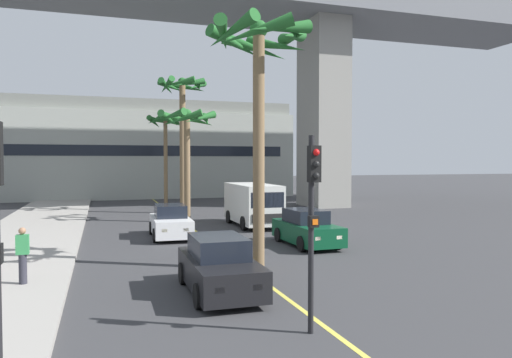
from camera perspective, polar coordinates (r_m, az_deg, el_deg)
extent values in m
cube|color=#DBCC4C|center=(25.27, -6.99, -6.21)|extent=(0.14, 56.00, 0.01)
cube|color=gray|center=(39.81, 7.91, 7.56)|extent=(2.80, 4.40, 14.88)
cube|color=#ADB2A8|center=(51.08, -12.56, 2.71)|extent=(28.88, 8.00, 8.44)
cube|color=gray|center=(51.36, -12.60, 8.09)|extent=(28.30, 7.20, 1.20)
cube|color=black|center=(47.09, -12.11, 3.28)|extent=(25.99, 0.04, 1.00)
cube|color=black|center=(13.68, -4.33, -10.89)|extent=(1.73, 4.11, 0.80)
cube|color=black|center=(13.69, -4.48, -7.98)|extent=(1.41, 2.06, 0.60)
cube|color=#F2EDCC|center=(11.90, 0.15, -12.62)|extent=(0.24, 0.08, 0.14)
cube|color=#F2EDCC|center=(11.67, -4.35, -12.93)|extent=(0.24, 0.08, 0.14)
cylinder|color=black|center=(12.76, 0.62, -13.04)|extent=(0.23, 0.64, 0.64)
cylinder|color=black|center=(12.38, -6.71, -13.54)|extent=(0.23, 0.64, 0.64)
cylinder|color=black|center=(15.13, -2.40, -10.63)|extent=(0.23, 0.64, 0.64)
cylinder|color=black|center=(14.81, -8.56, -10.93)|extent=(0.23, 0.64, 0.64)
cube|color=white|center=(23.59, -10.03, -5.40)|extent=(1.83, 4.15, 0.80)
cube|color=black|center=(23.66, -10.08, -3.72)|extent=(1.46, 2.09, 0.60)
cube|color=#F2EDCC|center=(21.66, -8.25, -5.93)|extent=(0.24, 0.09, 0.14)
cube|color=#F2EDCC|center=(21.56, -10.73, -5.99)|extent=(0.24, 0.09, 0.14)
cylinder|color=black|center=(22.48, -7.63, -6.43)|extent=(0.24, 0.65, 0.64)
cylinder|color=black|center=(22.31, -11.77, -6.53)|extent=(0.24, 0.65, 0.64)
cylinder|color=black|center=(24.97, -8.48, -5.58)|extent=(0.24, 0.65, 0.64)
cylinder|color=black|center=(24.82, -12.19, -5.65)|extent=(0.24, 0.65, 0.64)
cube|color=#0C4728|center=(21.19, 6.02, -6.24)|extent=(1.77, 4.13, 0.80)
cube|color=black|center=(21.23, 5.85, -4.37)|extent=(1.43, 2.07, 0.60)
cube|color=#F2EDCC|center=(19.61, 9.75, -6.79)|extent=(0.24, 0.08, 0.14)
cube|color=#F2EDCC|center=(19.18, 7.27, -6.98)|extent=(0.24, 0.08, 0.14)
cylinder|color=black|center=(20.46, 9.59, -7.30)|extent=(0.23, 0.64, 0.64)
cylinder|color=black|center=(19.75, 5.43, -7.62)|extent=(0.23, 0.64, 0.64)
cylinder|color=black|center=(22.70, 6.52, -6.34)|extent=(0.23, 0.64, 0.64)
cylinder|color=black|center=(22.07, 2.70, -6.58)|extent=(0.23, 0.64, 0.64)
cube|color=silver|center=(27.22, -0.40, -2.82)|extent=(2.02, 5.21, 2.10)
cube|color=black|center=(24.77, 1.35, -2.50)|extent=(1.80, 0.09, 0.80)
cube|color=black|center=(24.80, 1.39, -4.65)|extent=(1.70, 0.07, 0.44)
cylinder|color=black|center=(26.15, 2.61, -5.08)|extent=(0.26, 0.76, 0.76)
cylinder|color=black|center=(25.56, -1.41, -5.24)|extent=(0.26, 0.76, 0.76)
cylinder|color=black|center=(29.08, 0.48, -4.35)|extent=(0.26, 0.76, 0.76)
cylinder|color=black|center=(28.55, -3.16, -4.47)|extent=(0.26, 0.76, 0.76)
cylinder|color=black|center=(10.33, 6.50, -6.57)|extent=(0.12, 0.12, 4.20)
cube|color=black|center=(10.09, 6.86, 1.77)|extent=(0.24, 0.20, 0.76)
sphere|color=red|center=(10.00, 7.11, 3.14)|extent=(0.14, 0.14, 0.14)
sphere|color=black|center=(10.00, 7.10, 1.77)|extent=(0.14, 0.14, 0.14)
sphere|color=black|center=(10.00, 7.10, 0.39)|extent=(0.14, 0.14, 0.14)
cube|color=black|center=(10.18, 6.79, -5.00)|extent=(0.20, 0.16, 0.24)
cube|color=orange|center=(10.11, 6.98, -5.05)|extent=(0.12, 0.03, 0.12)
cylinder|color=brown|center=(34.04, -8.64, 3.51)|extent=(0.42, 0.42, 8.99)
sphere|color=#236028|center=(34.47, -8.68, 11.25)|extent=(0.60, 0.60, 0.60)
cone|color=#236028|center=(34.47, -6.76, 10.70)|extent=(0.73, 2.34, 1.05)
cone|color=#236028|center=(35.33, -7.57, 10.55)|extent=(1.93, 1.96, 0.99)
cone|color=#236028|center=(35.55, -8.45, 10.64)|extent=(2.34, 1.07, 0.83)
cone|color=#236028|center=(35.31, -9.85, 10.61)|extent=(2.22, 1.52, 0.91)
cone|color=#236028|center=(34.79, -10.48, 10.60)|extent=(1.47, 2.24, 1.06)
cone|color=#236028|center=(34.03, -10.49, 10.76)|extent=(0.90, 2.34, 1.09)
cone|color=#236028|center=(33.34, -9.14, 11.13)|extent=(2.30, 1.29, 0.90)
cone|color=#236028|center=(33.40, -7.93, 11.11)|extent=(2.35, 0.95, 0.92)
cone|color=#236028|center=(33.93, -6.94, 10.83)|extent=(1.71, 2.12, 1.06)
cylinder|color=brown|center=(40.62, -10.60, 1.91)|extent=(0.32, 0.32, 7.06)
sphere|color=#236028|center=(40.78, -10.63, 7.09)|extent=(0.60, 0.60, 0.60)
cone|color=#236028|center=(41.02, -9.26, 6.64)|extent=(0.72, 2.10, 1.01)
cone|color=#236028|center=(41.54, -9.76, 6.56)|extent=(1.75, 1.78, 1.03)
cone|color=#236028|center=(41.68, -11.19, 6.70)|extent=(2.11, 1.01, 0.83)
cone|color=#236028|center=(41.19, -11.91, 6.53)|extent=(1.47, 1.96, 1.09)
cone|color=#236028|center=(40.19, -11.82, 6.82)|extent=(1.35, 2.03, 0.89)
cone|color=#236028|center=(39.77, -10.92, 6.87)|extent=(2.10, 1.08, 0.90)
cone|color=#236028|center=(40.02, -9.65, 6.75)|extent=(1.93, 1.55, 1.01)
cylinder|color=brown|center=(29.01, -8.12, 1.09)|extent=(0.37, 0.37, 6.29)
sphere|color=#236028|center=(29.13, -8.16, 7.58)|extent=(0.60, 0.60, 0.60)
cone|color=#236028|center=(29.19, -5.90, 6.92)|extent=(0.69, 2.35, 1.06)
cone|color=#236028|center=(30.05, -6.92, 6.81)|extent=(1.98, 1.93, 1.04)
cone|color=#236028|center=(30.19, -8.92, 7.04)|extent=(2.37, 0.87, 0.80)
cone|color=#236028|center=(29.59, -10.19, 6.93)|extent=(1.65, 2.18, 0.98)
cone|color=#236028|center=(28.39, -9.93, 7.34)|extent=(1.57, 2.22, 0.80)
cone|color=#236028|center=(27.99, -8.61, 7.05)|extent=(2.31, 1.23, 1.12)
cone|color=#236028|center=(28.26, -6.61, 7.14)|extent=(2.21, 1.59, 1.01)
cylinder|color=brown|center=(16.23, 0.32, 3.14)|extent=(0.39, 0.39, 7.89)
sphere|color=#236028|center=(16.81, 0.32, 17.24)|extent=(0.60, 0.60, 0.60)
cone|color=#236028|center=(17.04, 4.35, 16.33)|extent=(0.67, 2.42, 0.83)
cone|color=#236028|center=(17.71, 2.42, 15.43)|extent=(1.87, 2.11, 1.02)
cone|color=#236028|center=(17.85, -0.17, 15.12)|extent=(2.41, 0.88, 1.13)
cone|color=#236028|center=(17.56, -2.49, 15.61)|extent=(2.33, 1.47, 0.98)
cone|color=#236028|center=(16.81, -3.86, 16.53)|extent=(1.18, 2.41, 0.83)
cone|color=#236028|center=(16.00, -2.94, 16.96)|extent=(1.38, 2.36, 0.99)
cone|color=#236028|center=(15.58, 0.06, 17.04)|extent=(2.37, 1.28, 1.13)
cone|color=#236028|center=(15.82, 2.83, 17.35)|extent=(2.42, 1.09, 0.88)
cone|color=#236028|center=(16.44, 4.41, 16.52)|extent=(1.73, 2.21, 1.00)
cylinder|color=#2D2D38|center=(15.55, -25.77, -9.53)|extent=(0.22, 0.22, 0.85)
cube|color=#338C4C|center=(15.42, -25.82, -6.96)|extent=(0.34, 0.22, 0.56)
sphere|color=#9E7051|center=(15.37, -25.84, -5.53)|extent=(0.20, 0.20, 0.20)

